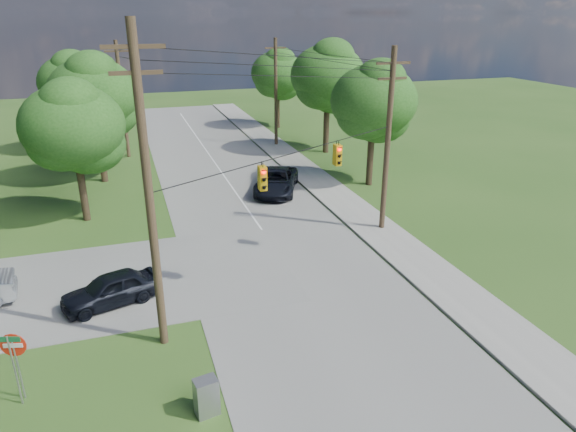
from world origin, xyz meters
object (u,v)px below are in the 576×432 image
object	(u,v)px
pole_ne	(388,139)
pole_north_e	(276,92)
car_cross_dark	(111,289)
car_main_north	(276,181)
pole_sw	(149,193)
pole_north_w	(122,99)
do_not_enter_sign	(15,352)
control_cabinet	(206,397)

from	to	relation	value
pole_ne	pole_north_e	size ratio (longest dim) A/B	1.05
car_cross_dark	pole_ne	bearing A→B (deg)	86.96
car_cross_dark	car_main_north	distance (m)	16.85
pole_sw	car_main_north	bearing A→B (deg)	59.52
car_cross_dark	pole_sw	bearing A→B (deg)	10.62
pole_north_w	car_main_north	world-z (taller)	pole_north_w
pole_ne	do_not_enter_sign	world-z (taller)	pole_ne
pole_sw	control_cabinet	xyz separation A→B (m)	(0.97, -4.40, -5.57)
pole_ne	car_cross_dark	xyz separation A→B (m)	(-15.43, -4.00, -4.71)
pole_north_e	control_cabinet	world-z (taller)	pole_north_e
car_cross_dark	do_not_enter_sign	world-z (taller)	do_not_enter_sign
pole_north_w	control_cabinet	world-z (taller)	pole_north_w
pole_north_w	control_cabinet	bearing A→B (deg)	-87.70
pole_ne	car_main_north	xyz separation A→B (m)	(-4.06, 8.44, -4.62)
pole_ne	pole_north_e	distance (m)	22.00
pole_north_w	control_cabinet	distance (m)	34.32
pole_ne	pole_north_e	xyz separation A→B (m)	(-0.00, 22.00, -0.34)
car_cross_dark	car_main_north	size ratio (longest dim) A/B	0.72
pole_sw	do_not_enter_sign	xyz separation A→B (m)	(-4.77, -1.79, -4.38)
pole_sw	pole_north_w	bearing A→B (deg)	90.77
pole_ne	pole_north_w	distance (m)	26.03
pole_north_w	car_cross_dark	bearing A→B (deg)	-93.37
pole_sw	pole_north_e	bearing A→B (deg)	65.48
car_cross_dark	do_not_enter_sign	distance (m)	6.19
control_cabinet	do_not_enter_sign	world-z (taller)	do_not_enter_sign
pole_sw	pole_ne	size ratio (longest dim) A/B	1.14
car_main_north	pole_ne	bearing A→B (deg)	-40.28
control_cabinet	pole_north_w	bearing A→B (deg)	81.76
pole_sw	pole_north_e	world-z (taller)	pole_sw
pole_north_e	pole_north_w	distance (m)	13.90
pole_ne	car_main_north	bearing A→B (deg)	115.70
car_cross_dark	control_cabinet	world-z (taller)	car_cross_dark
pole_sw	pole_north_w	size ratio (longest dim) A/B	1.20
car_main_north	control_cabinet	world-z (taller)	car_main_north
pole_north_w	car_cross_dark	xyz separation A→B (m)	(-1.53, -26.00, -4.38)
car_cross_dark	car_main_north	bearing A→B (deg)	119.99
pole_ne	car_cross_dark	world-z (taller)	pole_ne
car_cross_dark	car_main_north	world-z (taller)	car_main_north
pole_north_w	control_cabinet	xyz separation A→B (m)	(1.37, -34.00, -4.47)
pole_sw	car_main_north	world-z (taller)	pole_sw
pole_sw	control_cabinet	world-z (taller)	pole_sw
pole_north_e	control_cabinet	bearing A→B (deg)	-110.24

